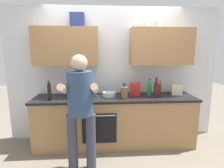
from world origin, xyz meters
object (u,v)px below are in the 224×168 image
at_px(mixing_bowl, 109,94).
at_px(knife_block, 124,92).
at_px(grocery_bag_rice, 177,90).
at_px(bottle_soy, 49,92).
at_px(bottle_hotsauce, 78,93).
at_px(bottle_vinegar, 160,89).
at_px(potted_herb, 73,88).
at_px(person_standing, 80,105).
at_px(bottle_juice, 85,91).
at_px(bottle_wine, 156,89).
at_px(cup_tea, 95,94).
at_px(bottle_soda, 149,89).
at_px(grocery_bag_crisps, 135,89).

bearing_deg(mixing_bowl, knife_block, -29.07).
bearing_deg(grocery_bag_rice, knife_block, -168.99).
bearing_deg(bottle_soy, knife_block, 1.82).
bearing_deg(bottle_hotsauce, bottle_vinegar, 9.52).
bearing_deg(mixing_bowl, potted_herb, 179.24).
xyz_separation_m(potted_herb, grocery_bag_rice, (1.88, 0.05, -0.07)).
height_order(person_standing, bottle_soy, person_standing).
xyz_separation_m(bottle_juice, potted_herb, (-0.20, 0.03, 0.05)).
xyz_separation_m(bottle_wine, mixing_bowl, (-0.81, 0.12, -0.11)).
relative_size(person_standing, cup_tea, 19.25).
bearing_deg(potted_herb, bottle_soda, -0.76).
xyz_separation_m(bottle_vinegar, bottle_juice, (-1.38, -0.12, 0.01)).
xyz_separation_m(mixing_bowl, knife_block, (0.25, -0.14, 0.06)).
relative_size(bottle_wine, bottle_soy, 1.08).
xyz_separation_m(bottle_soda, potted_herb, (-1.35, 0.02, 0.03)).
bearing_deg(bottle_wine, bottle_soda, 128.06).
relative_size(bottle_soy, bottle_juice, 1.18).
distance_m(bottle_wine, potted_herb, 1.44).
bearing_deg(bottle_hotsauce, bottle_juice, 52.36).
bearing_deg(grocery_bag_crisps, bottle_soda, -19.75).
bearing_deg(person_standing, bottle_soda, 31.50).
bearing_deg(cup_tea, mixing_bowl, -6.95).
xyz_separation_m(person_standing, cup_tea, (0.17, 0.75, -0.03)).
xyz_separation_m(bottle_vinegar, cup_tea, (-1.21, -0.07, -0.06)).
height_order(cup_tea, grocery_bag_rice, grocery_bag_rice).
bearing_deg(grocery_bag_crisps, grocery_bag_rice, -1.34).
relative_size(bottle_vinegar, cup_tea, 3.03).
xyz_separation_m(bottle_juice, knife_block, (0.68, -0.11, -0.01)).
distance_m(bottle_juice, grocery_bag_crisps, 0.92).
distance_m(person_standing, mixing_bowl, 0.83).
bearing_deg(bottle_vinegar, bottle_hotsauce, -170.48).
height_order(bottle_juice, mixing_bowl, bottle_juice).
xyz_separation_m(mixing_bowl, grocery_bag_rice, (1.25, 0.06, 0.05)).
xyz_separation_m(mixing_bowl, grocery_bag_crisps, (0.48, 0.08, 0.07)).
relative_size(bottle_soda, bottle_hotsauce, 1.08).
relative_size(person_standing, mixing_bowl, 6.89).
distance_m(bottle_soy, mixing_bowl, 1.01).
xyz_separation_m(bottle_soda, knife_block, (-0.47, -0.13, -0.03)).
bearing_deg(grocery_bag_crisps, person_standing, -139.17).
distance_m(cup_tea, grocery_bag_crisps, 0.75).
height_order(person_standing, bottle_wine, person_standing).
height_order(bottle_wine, bottle_soy, bottle_wine).
xyz_separation_m(bottle_juice, grocery_bag_rice, (1.68, 0.08, -0.03)).
bearing_deg(person_standing, bottle_vinegar, 30.50).
bearing_deg(knife_block, cup_tea, 161.54).
relative_size(potted_herb, grocery_bag_rice, 1.44).
relative_size(bottle_juice, potted_herb, 1.03).
relative_size(cup_tea, grocery_bag_rice, 0.46).
bearing_deg(bottle_vinegar, bottle_wine, -122.47).
xyz_separation_m(cup_tea, grocery_bag_rice, (1.51, 0.03, 0.05)).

